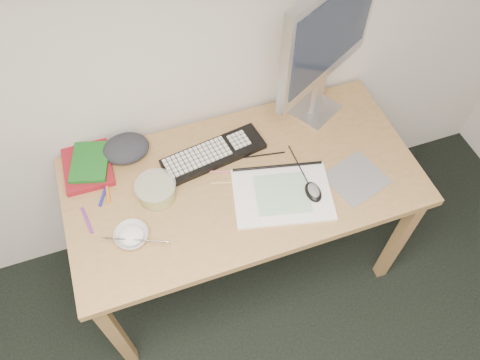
# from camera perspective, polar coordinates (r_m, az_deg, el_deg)

# --- Properties ---
(desk) EXTENTS (1.40, 0.70, 0.75)m
(desk) POSITION_cam_1_polar(r_m,az_deg,el_deg) (1.92, 0.36, -1.27)
(desk) COLOR tan
(desk) RESTS_ON ground
(mousepad) EXTENTS (0.26, 0.25, 0.00)m
(mousepad) POSITION_cam_1_polar(r_m,az_deg,el_deg) (1.91, 13.99, 0.20)
(mousepad) COLOR slate
(mousepad) RESTS_ON desk
(sketchpad) EXTENTS (0.43, 0.35, 0.01)m
(sketchpad) POSITION_cam_1_polar(r_m,az_deg,el_deg) (1.82, 5.18, -1.75)
(sketchpad) COLOR white
(sketchpad) RESTS_ON desk
(keyboard) EXTENTS (0.44, 0.20, 0.03)m
(keyboard) POSITION_cam_1_polar(r_m,az_deg,el_deg) (1.92, -3.24, 3.17)
(keyboard) COLOR black
(keyboard) RESTS_ON desk
(monitor) EXTENTS (0.50, 0.30, 0.64)m
(monitor) POSITION_cam_1_polar(r_m,az_deg,el_deg) (1.85, 10.77, 16.87)
(monitor) COLOR silver
(monitor) RESTS_ON desk
(mouse) EXTENTS (0.06, 0.10, 0.03)m
(mouse) POSITION_cam_1_polar(r_m,az_deg,el_deg) (1.81, 8.95, -1.27)
(mouse) COLOR black
(mouse) RESTS_ON sketchpad
(rice_bowl) EXTENTS (0.16, 0.16, 0.04)m
(rice_bowl) POSITION_cam_1_polar(r_m,az_deg,el_deg) (1.75, -13.04, -6.67)
(rice_bowl) COLOR white
(rice_bowl) RESTS_ON desk
(chopsticks) EXTENTS (0.22, 0.11, 0.02)m
(chopsticks) POSITION_cam_1_polar(r_m,az_deg,el_deg) (1.71, -12.64, -7.13)
(chopsticks) COLOR silver
(chopsticks) RESTS_ON rice_bowl
(fruit_tub) EXTENTS (0.18, 0.18, 0.08)m
(fruit_tub) POSITION_cam_1_polar(r_m,az_deg,el_deg) (1.81, -10.16, -1.26)
(fruit_tub) COLOR #E6E852
(fruit_tub) RESTS_ON desk
(book_red) EXTENTS (0.19, 0.25, 0.02)m
(book_red) POSITION_cam_1_polar(r_m,az_deg,el_deg) (1.98, -18.10, 1.72)
(book_red) COLOR maroon
(book_red) RESTS_ON desk
(book_green) EXTENTS (0.19, 0.23, 0.02)m
(book_green) POSITION_cam_1_polar(r_m,az_deg,el_deg) (1.96, -17.83, 2.11)
(book_green) COLOR #18631D
(book_green) RESTS_ON book_red
(cloth_lump) EXTENTS (0.17, 0.14, 0.07)m
(cloth_lump) POSITION_cam_1_polar(r_m,az_deg,el_deg) (1.96, -13.73, 3.74)
(cloth_lump) COLOR #282C30
(cloth_lump) RESTS_ON desk
(pencil_pink) EXTENTS (0.17, 0.07, 0.01)m
(pencil_pink) POSITION_cam_1_polar(r_m,az_deg,el_deg) (1.87, -2.50, 1.04)
(pencil_pink) COLOR #CC667A
(pencil_pink) RESTS_ON desk
(pencil_tan) EXTENTS (0.19, 0.07, 0.01)m
(pencil_tan) POSITION_cam_1_polar(r_m,az_deg,el_deg) (1.84, -0.45, -0.28)
(pencil_tan) COLOR tan
(pencil_tan) RESTS_ON desk
(pencil_black) EXTENTS (0.17, 0.04, 0.01)m
(pencil_black) POSITION_cam_1_polar(r_m,az_deg,el_deg) (1.93, 2.99, 3.08)
(pencil_black) COLOR black
(pencil_black) RESTS_ON desk
(marker_blue) EXTENTS (0.07, 0.12, 0.01)m
(marker_blue) POSITION_cam_1_polar(r_m,az_deg,el_deg) (1.89, -16.19, -1.41)
(marker_blue) COLOR #1D21A0
(marker_blue) RESTS_ON desk
(marker_orange) EXTENTS (0.02, 0.14, 0.01)m
(marker_orange) POSITION_cam_1_polar(r_m,az_deg,el_deg) (1.90, -15.89, -0.95)
(marker_orange) COLOR orange
(marker_orange) RESTS_ON desk
(marker_purple) EXTENTS (0.03, 0.12, 0.01)m
(marker_purple) POSITION_cam_1_polar(r_m,az_deg,el_deg) (1.84, -18.17, -4.68)
(marker_purple) COLOR #7B2997
(marker_purple) RESTS_ON desk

